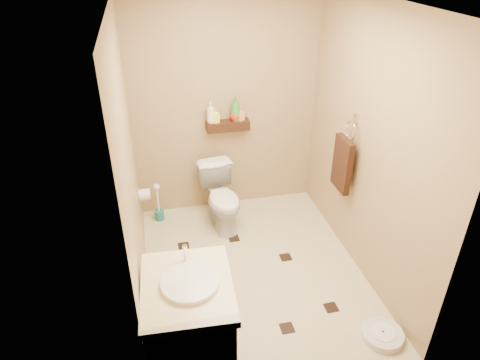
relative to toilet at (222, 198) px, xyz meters
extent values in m
plane|color=beige|center=(0.14, -0.83, -0.33)|extent=(2.50, 2.50, 0.00)
cube|color=#9F835A|center=(0.14, 0.42, 0.87)|extent=(2.00, 0.04, 2.40)
cube|color=#9F835A|center=(0.14, -2.08, 0.87)|extent=(2.00, 0.04, 2.40)
cube|color=#9F835A|center=(-0.86, -0.83, 0.87)|extent=(0.04, 2.50, 2.40)
cube|color=#9F835A|center=(1.14, -0.83, 0.87)|extent=(0.04, 2.50, 2.40)
cube|color=silver|center=(0.14, -0.83, 2.07)|extent=(2.00, 2.50, 0.02)
cube|color=#381B0F|center=(0.14, 0.34, 0.69)|extent=(0.46, 0.14, 0.10)
cube|color=black|center=(-0.18, -1.08, -0.33)|extent=(0.11, 0.11, 0.01)
cube|color=black|center=(0.50, -0.71, -0.33)|extent=(0.11, 0.11, 0.01)
cube|color=black|center=(0.24, -1.55, -0.33)|extent=(0.11, 0.11, 0.01)
cube|color=black|center=(-0.47, -0.30, -0.33)|extent=(0.11, 0.11, 0.01)
cube|color=black|center=(0.68, -1.43, -0.33)|extent=(0.11, 0.11, 0.01)
cube|color=black|center=(0.06, -0.30, -0.33)|extent=(0.11, 0.11, 0.01)
imported|color=white|center=(0.00, 0.00, 0.00)|extent=(0.45, 0.70, 0.67)
cube|color=brown|center=(-0.56, -1.78, 0.07)|extent=(0.58, 0.70, 0.81)
cube|color=beige|center=(-0.56, -1.78, 0.50)|extent=(0.62, 0.74, 0.05)
cylinder|color=white|center=(-0.54, -1.78, 0.53)|extent=(0.37, 0.37, 0.05)
cylinder|color=silver|center=(-0.54, -1.55, 0.60)|extent=(0.03, 0.03, 0.12)
cylinder|color=silver|center=(0.95, -1.81, -0.30)|extent=(0.38, 0.38, 0.06)
cylinder|color=white|center=(0.95, -1.81, -0.27)|extent=(0.20, 0.20, 0.01)
cylinder|color=#1A6B5C|center=(-0.68, 0.24, -0.28)|extent=(0.11, 0.11, 0.11)
cylinder|color=silver|center=(-0.68, 0.24, -0.07)|extent=(0.02, 0.02, 0.33)
sphere|color=silver|center=(-0.68, 0.24, 0.09)|extent=(0.08, 0.08, 0.08)
cube|color=silver|center=(1.13, -0.58, 1.05)|extent=(0.03, 0.06, 0.08)
torus|color=silver|center=(1.09, -0.58, 0.93)|extent=(0.02, 0.19, 0.19)
cube|color=#311C0E|center=(1.05, -0.58, 0.59)|extent=(0.06, 0.30, 0.52)
cylinder|color=silver|center=(-0.80, -0.18, 0.27)|extent=(0.11, 0.11, 0.11)
cylinder|color=silver|center=(-0.84, -0.18, 0.33)|extent=(0.04, 0.02, 0.02)
imported|color=white|center=(-0.04, 0.34, 0.85)|extent=(0.11, 0.11, 0.23)
imported|color=#FFFE35|center=(0.01, 0.34, 0.81)|extent=(0.07, 0.07, 0.15)
imported|color=red|center=(0.22, 0.34, 0.81)|extent=(0.12, 0.12, 0.14)
imported|color=#3D8E2F|center=(0.23, 0.34, 0.87)|extent=(0.13, 0.13, 0.26)
imported|color=#F1AB50|center=(0.28, 0.34, 0.81)|extent=(0.09, 0.10, 0.15)
camera|label=1|loc=(-0.68, -3.82, 2.47)|focal=32.00mm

